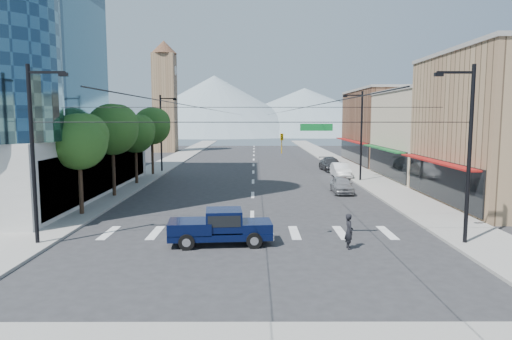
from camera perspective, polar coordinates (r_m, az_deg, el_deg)
The scene contains 20 objects.
ground at distance 24.32m, azimuth -0.56°, elevation -8.74°, with size 160.00×160.00×0.00m, color #28282B.
sidewalk_left at distance 64.92m, azimuth -10.96°, elevation 0.86°, with size 4.00×120.00×0.15m, color gray.
sidewalk_right at distance 64.85m, azimuth 10.36°, elevation 0.87°, with size 4.00×120.00×0.15m, color gray.
shop_mid at distance 51.46m, azimuth 22.57°, elevation 3.95°, with size 12.00×14.00×9.00m, color tan.
shop_far at distance 66.49m, azimuth 17.27°, elevation 5.07°, with size 12.00×18.00×10.00m, color brown.
clock_tower at distance 87.16m, azimuth -11.33°, elevation 9.25°, with size 4.80×4.80×20.40m.
mountain_left at distance 174.17m, azimuth -5.20°, elevation 8.08°, with size 80.00×80.00×22.00m, color gray.
mountain_right at distance 184.53m, azimuth 6.07°, elevation 7.37°, with size 90.00×90.00×18.00m, color gray.
tree_near at distance 31.65m, azimuth -21.00°, elevation 3.55°, with size 3.65×3.64×6.71m.
tree_midnear at distance 38.24m, azimuth -17.32°, elevation 5.05°, with size 4.09×4.09×7.52m.
tree_midfar at distance 45.00m, azimuth -14.67°, elevation 4.55°, with size 3.65×3.64×6.71m.
tree_far at distance 51.79m, azimuth -12.75°, elevation 5.51°, with size 4.09×4.09×7.52m.
signal_rig at distance 22.52m, azimuth -0.10°, elevation 2.04°, with size 21.80×0.20×9.00m.
lamp_pole_nw at distance 54.56m, azimuth -11.66°, elevation 4.90°, with size 2.00×0.25×9.00m.
lamp_pole_ne at distance 46.67m, azimuth 12.88°, elevation 4.61°, with size 2.00×0.25×9.00m.
pickup_truck at distance 23.39m, azimuth -4.54°, elevation -7.02°, with size 5.44×2.42×1.80m.
pedestrian at distance 23.01m, azimuth 11.55°, elevation -7.51°, with size 0.64×0.42×1.75m, color black.
parked_car_near at distance 39.57m, azimuth 10.67°, elevation -1.84°, with size 1.66×4.12×1.40m, color #98989C.
parked_car_mid at distance 49.73m, azimuth 10.54°, elevation -0.03°, with size 1.66×4.76×1.57m, color white.
parked_car_far at distance 55.73m, azimuth 9.38°, elevation 0.69°, with size 2.18×5.36×1.56m, color #343437.
Camera 1 is at (0.17, -23.45, 6.44)m, focal length 32.00 mm.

